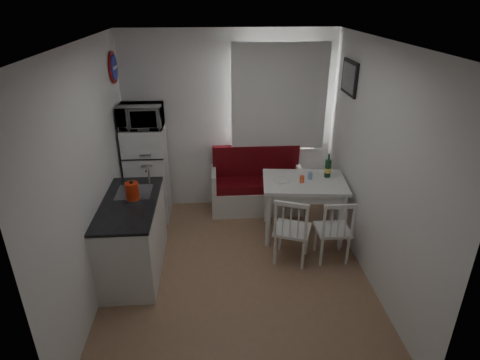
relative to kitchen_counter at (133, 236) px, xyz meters
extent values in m
cube|color=#926F4D|center=(1.20, -0.16, -0.46)|extent=(3.00, 3.50, 0.02)
cube|color=white|center=(1.20, -0.16, 2.14)|extent=(3.00, 3.50, 0.02)
cube|color=white|center=(1.20, 1.59, 0.84)|extent=(3.00, 0.02, 2.60)
cube|color=white|center=(1.20, -1.91, 0.84)|extent=(3.00, 0.02, 2.60)
cube|color=white|center=(-0.30, -0.16, 0.84)|extent=(0.02, 3.50, 2.60)
cube|color=white|center=(2.70, -0.16, 0.84)|extent=(0.02, 3.50, 2.60)
cube|color=white|center=(1.90, 1.56, 1.17)|extent=(1.22, 0.06, 1.47)
cube|color=white|center=(1.90, 1.49, 1.22)|extent=(1.35, 0.02, 1.50)
cube|color=white|center=(0.00, -0.01, -0.03)|extent=(0.60, 1.30, 0.86)
cube|color=black|center=(0.00, -0.01, 0.43)|extent=(0.62, 1.32, 0.03)
cube|color=#99999E|center=(0.02, 0.24, 0.39)|extent=(0.40, 0.40, 0.10)
cylinder|color=silver|center=(0.18, 0.42, 0.57)|extent=(0.02, 0.02, 0.26)
cylinder|color=#1A29A0|center=(-0.27, 1.29, 1.69)|extent=(0.03, 0.40, 0.40)
cube|color=black|center=(2.67, 0.94, 1.59)|extent=(0.04, 0.52, 0.42)
cube|color=white|center=(1.59, 1.32, -0.27)|extent=(1.35, 0.52, 0.37)
cube|color=maroon|center=(1.59, 1.32, -0.02)|extent=(1.29, 0.48, 0.12)
cube|color=maroon|center=(1.59, 1.52, 0.27)|extent=(1.29, 0.10, 0.48)
cube|color=white|center=(2.13, 0.62, 0.32)|extent=(1.14, 0.85, 0.04)
cube|color=white|center=(2.13, 0.62, 0.24)|extent=(1.02, 0.73, 0.13)
cylinder|color=white|center=(2.13, 0.62, -0.08)|extent=(0.06, 0.06, 0.76)
cube|color=white|center=(1.88, 0.05, -0.03)|extent=(0.53, 0.51, 0.04)
cube|color=white|center=(1.88, -0.13, 0.21)|extent=(0.38, 0.17, 0.43)
cube|color=white|center=(2.38, 0.05, -0.05)|extent=(0.40, 0.38, 0.04)
cube|color=white|center=(2.38, -0.12, 0.17)|extent=(0.38, 0.04, 0.41)
cube|color=white|center=(0.02, 1.24, 0.23)|extent=(0.55, 0.55, 1.38)
imported|color=white|center=(0.02, 1.19, 1.08)|extent=(0.57, 0.38, 0.31)
cylinder|color=red|center=(0.05, 0.02, 0.56)|extent=(0.18, 0.18, 0.24)
cylinder|color=#F85E29|center=(2.08, 0.57, 0.39)|extent=(0.06, 0.06, 0.09)
cylinder|color=#89B5E9|center=(2.21, 0.67, 0.39)|extent=(0.06, 0.06, 0.09)
cylinder|color=white|center=(1.83, 0.64, 0.35)|extent=(0.22, 0.22, 0.02)
camera|label=1|loc=(0.97, -4.01, 2.55)|focal=30.00mm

